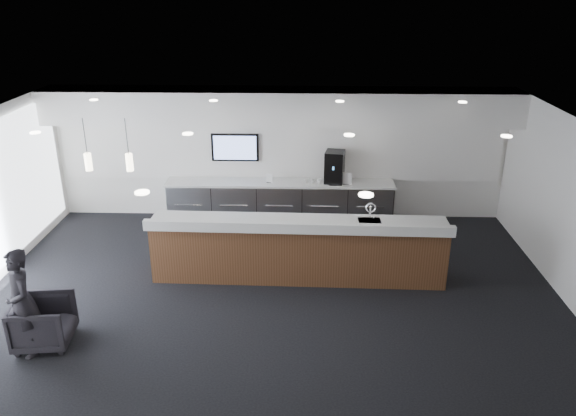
{
  "coord_description": "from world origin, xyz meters",
  "views": [
    {
      "loc": [
        0.54,
        -8.1,
        5.08
      ],
      "look_at": [
        0.26,
        1.3,
        1.27
      ],
      "focal_mm": 35.0,
      "sensor_mm": 36.0,
      "label": 1
    }
  ],
  "objects_px": {
    "service_counter": "(298,249)",
    "armchair": "(44,322)",
    "coffee_machine": "(335,167)",
    "lounge_guest": "(22,303)"
  },
  "relations": [
    {
      "from": "service_counter",
      "to": "armchair",
      "type": "height_order",
      "value": "service_counter"
    },
    {
      "from": "armchair",
      "to": "lounge_guest",
      "type": "xyz_separation_m",
      "value": [
        -0.15,
        -0.22,
        0.45
      ]
    },
    {
      "from": "armchair",
      "to": "lounge_guest",
      "type": "bearing_deg",
      "value": 139.42
    },
    {
      "from": "coffee_machine",
      "to": "armchair",
      "type": "xyz_separation_m",
      "value": [
        -4.52,
        -4.77,
        -0.93
      ]
    },
    {
      "from": "armchair",
      "to": "coffee_machine",
      "type": "bearing_deg",
      "value": -50.04
    },
    {
      "from": "service_counter",
      "to": "coffee_machine",
      "type": "relative_size",
      "value": 7.62
    },
    {
      "from": "coffee_machine",
      "to": "lounge_guest",
      "type": "xyz_separation_m",
      "value": [
        -4.66,
        -4.99,
        -0.47
      ]
    },
    {
      "from": "lounge_guest",
      "to": "service_counter",
      "type": "bearing_deg",
      "value": 80.72
    },
    {
      "from": "coffee_machine",
      "to": "lounge_guest",
      "type": "distance_m",
      "value": 6.85
    },
    {
      "from": "service_counter",
      "to": "armchair",
      "type": "relative_size",
      "value": 6.58
    }
  ]
}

